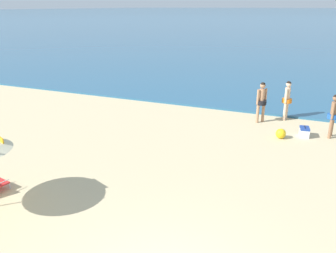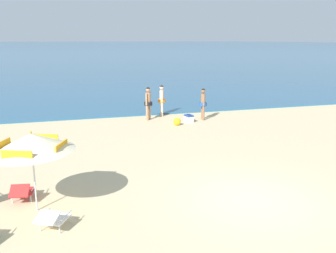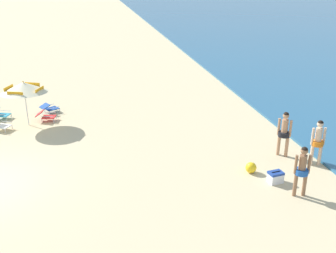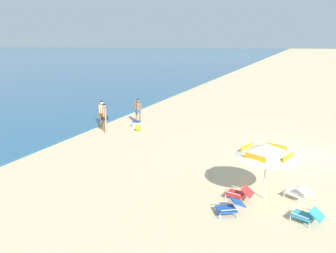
# 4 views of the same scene
# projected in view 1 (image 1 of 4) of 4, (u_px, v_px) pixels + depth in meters

# --- Properties ---
(ocean_water) EXTENTS (800.00, 800.00, 0.10)m
(ocean_water) POSITION_uv_depth(u_px,v_px,m) (323.00, 10.00, 364.22)
(ocean_water) COLOR #285B7F
(ocean_water) RESTS_ON ground
(person_standing_near_shore) EXTENTS (0.42, 0.51, 1.74)m
(person_standing_near_shore) POSITION_uv_depth(u_px,v_px,m) (333.00, 113.00, 13.58)
(person_standing_near_shore) COLOR #8C6042
(person_standing_near_shore) RESTS_ON ground
(person_standing_beside) EXTENTS (0.44, 0.44, 1.81)m
(person_standing_beside) POSITION_uv_depth(u_px,v_px,m) (262.00, 99.00, 15.37)
(person_standing_beside) COLOR tan
(person_standing_beside) RESTS_ON ground
(person_wading_in) EXTENTS (0.44, 0.53, 1.78)m
(person_wading_in) POSITION_uv_depth(u_px,v_px,m) (287.00, 98.00, 15.73)
(person_wading_in) COLOR beige
(person_wading_in) RESTS_ON ground
(cooler_box) EXTENTS (0.42, 0.54, 0.43)m
(cooler_box) POSITION_uv_depth(u_px,v_px,m) (304.00, 132.00, 13.88)
(cooler_box) COLOR white
(cooler_box) RESTS_ON ground
(beach_ball) EXTENTS (0.40, 0.40, 0.40)m
(beach_ball) POSITION_uv_depth(u_px,v_px,m) (281.00, 134.00, 13.73)
(beach_ball) COLOR yellow
(beach_ball) RESTS_ON ground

